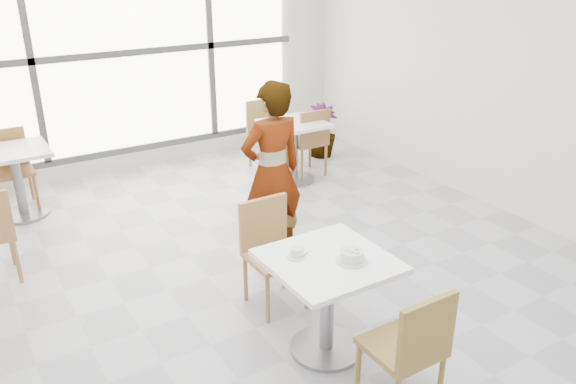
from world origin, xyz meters
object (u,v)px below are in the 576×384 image
bg_chair_left_far (10,164)px  chair_near (412,345)px  oatmeal_bowl (352,256)px  bg_chair_right_near (310,138)px  main_table (328,288)px  coffee_cup (297,253)px  bg_table_right (294,143)px  person (272,172)px  plant_right (322,131)px  chair_far (270,245)px  bg_table_left (17,173)px  bg_chair_right_far (265,129)px

bg_chair_left_far → chair_near: bearing=-71.3°
oatmeal_bowl → bg_chair_right_near: size_ratio=0.24×
main_table → coffee_cup: (-0.17, 0.14, 0.26)m
bg_table_right → bg_chair_left_far: bearing=162.3°
coffee_cup → bg_chair_right_near: bg_chair_right_near is taller
main_table → person: bearing=74.6°
bg_table_right → plant_right: size_ratio=1.04×
plant_right → person: bearing=-133.9°
bg_chair_right_near → chair_far: bearing=49.8°
plant_right → bg_table_right: bearing=-144.8°
oatmeal_bowl → bg_table_left: size_ratio=0.28×
oatmeal_bowl → person: bearing=79.6°
bg_chair_right_near → main_table: bearing=58.3°
bg_table_right → bg_chair_right_far: size_ratio=0.86×
bg_table_left → bg_table_right: same height
coffee_cup → plant_right: coffee_cup is taller
bg_chair_left_far → main_table: bearing=-69.1°
main_table → person: (0.39, 1.42, 0.31)m
bg_chair_right_near → coffee_cup: bearing=54.7°
oatmeal_bowl → bg_chair_right_far: 3.95m
main_table → bg_chair_right_far: 3.88m
plant_right → coffee_cup: bearing=-127.2°
bg_table_left → bg_chair_right_near: size_ratio=0.86×
bg_chair_right_near → chair_near: bearing=64.8°
bg_chair_right_near → bg_chair_left_far: bearing=-16.1°
oatmeal_bowl → bg_chair_right_far: bg_chair_right_far is taller
person → bg_chair_right_near: person is taller
person → bg_table_right: size_ratio=2.21×
bg_chair_left_far → oatmeal_bowl: bearing=-68.3°
chair_far → person: person is taller
bg_table_right → chair_far: bearing=-126.3°
chair_near → bg_chair_right_near: size_ratio=1.00×
chair_near → bg_chair_left_far: 4.90m
chair_far → oatmeal_bowl: chair_far is taller
chair_far → person: 0.83m
person → bg_chair_right_far: 2.45m
chair_far → coffee_cup: 0.71m
bg_table_left → plant_right: (3.85, -0.09, -0.13)m
bg_table_left → plant_right: 3.85m
bg_table_right → bg_chair_right_far: bg_chair_right_far is taller
chair_far → bg_table_right: 2.66m
bg_chair_left_far → bg_chair_right_near: (3.30, -0.95, 0.00)m
person → plant_right: (1.99, 2.07, -0.47)m
plant_right → main_table: bearing=-124.3°
coffee_cup → bg_chair_right_near: size_ratio=0.18×
oatmeal_bowl → bg_chair_right_near: 3.51m
oatmeal_bowl → main_table: bearing=134.8°
person → bg_table_right: bearing=-128.3°
oatmeal_bowl → bg_chair_left_far: bearing=111.7°
bg_chair_right_far → bg_table_left: bearing=179.6°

